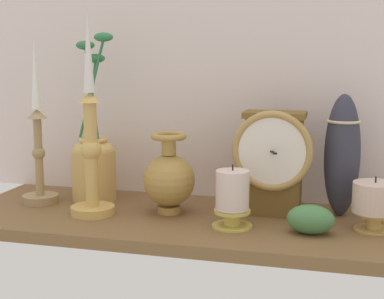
% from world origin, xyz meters
% --- Properties ---
extents(ground_plane, '(1.00, 0.36, 0.02)m').
position_xyz_m(ground_plane, '(0.00, 0.00, -0.01)').
color(ground_plane, brown).
extents(back_wall, '(1.20, 0.02, 0.65)m').
position_xyz_m(back_wall, '(0.00, 0.18, 0.33)').
color(back_wall, silver).
rests_on(back_wall, ground_plane).
extents(mantel_clock, '(0.16, 0.10, 0.22)m').
position_xyz_m(mantel_clock, '(0.15, 0.06, 0.12)').
color(mantel_clock, brown).
rests_on(mantel_clock, ground_plane).
extents(candlestick_tall_left, '(0.08, 0.08, 0.36)m').
position_xyz_m(candlestick_tall_left, '(-0.37, 0.02, 0.12)').
color(candlestick_tall_left, '#A28455').
rests_on(candlestick_tall_left, ground_plane).
extents(candlestick_tall_center, '(0.09, 0.09, 0.41)m').
position_xyz_m(candlestick_tall_center, '(-0.21, -0.04, 0.14)').
color(candlestick_tall_center, tan).
rests_on(candlestick_tall_center, ground_plane).
extents(brass_vase_bulbous, '(0.11, 0.11, 0.17)m').
position_xyz_m(brass_vase_bulbous, '(-0.06, 0.01, 0.08)').
color(brass_vase_bulbous, '#AD853F').
rests_on(brass_vase_bulbous, ground_plane).
extents(brass_vase_jar, '(0.10, 0.10, 0.38)m').
position_xyz_m(brass_vase_jar, '(-0.26, 0.08, 0.09)').
color(brass_vase_jar, tan).
rests_on(brass_vase_jar, ground_plane).
extents(pillar_candle_front, '(0.08, 0.08, 0.12)m').
position_xyz_m(pillar_candle_front, '(0.09, -0.05, 0.06)').
color(pillar_candle_front, '#CDB750').
rests_on(pillar_candle_front, ground_plane).
extents(pillar_candle_near_clock, '(0.08, 0.08, 0.10)m').
position_xyz_m(pillar_candle_near_clock, '(0.35, -0.00, 0.05)').
color(pillar_candle_near_clock, tan).
rests_on(pillar_candle_near_clock, ground_plane).
extents(tall_ceramic_vase, '(0.07, 0.07, 0.25)m').
position_xyz_m(tall_ceramic_vase, '(0.29, 0.09, 0.13)').
color(tall_ceramic_vase, '#31313E').
rests_on(tall_ceramic_vase, ground_plane).
extents(ivy_sprig, '(0.09, 0.06, 0.05)m').
position_xyz_m(ivy_sprig, '(0.23, -0.05, 0.03)').
color(ivy_sprig, '#477A46').
rests_on(ivy_sprig, ground_plane).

